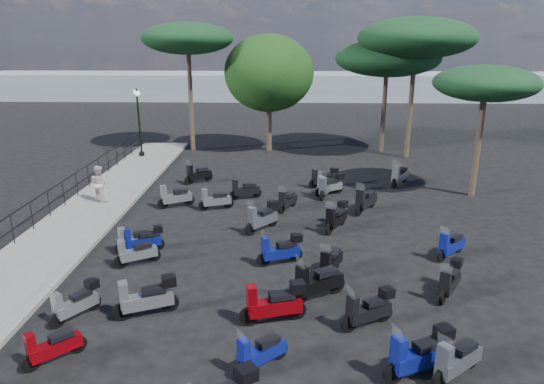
{
  "coord_description": "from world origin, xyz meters",
  "views": [
    {
      "loc": [
        1.82,
        -14.81,
        7.15
      ],
      "look_at": [
        1.27,
        3.76,
        1.2
      ],
      "focal_mm": 32.0,
      "sensor_mm": 36.0,
      "label": 1
    }
  ],
  "objects_px": {
    "scooter_21": "(336,218)",
    "scooter_27": "(451,245)",
    "pine_1": "(416,38)",
    "scooter_29": "(399,176)",
    "scooter_14": "(317,283)",
    "pine_2": "(188,39)",
    "pine_0": "(387,58)",
    "scooter_13": "(274,304)",
    "scooter_1": "(75,303)",
    "scooter_9": "(262,218)",
    "scooter_24": "(419,355)",
    "pine_3": "(486,84)",
    "scooter_20": "(331,263)",
    "scooter_7": "(260,353)",
    "pedestrian_far": "(99,183)",
    "lamp_post_2": "(139,118)",
    "scooter_23": "(330,185)",
    "scooter_10": "(245,190)",
    "scooter_25": "(456,361)",
    "scooter_3": "(135,240)",
    "scooter_17": "(324,178)",
    "scooter_11": "(198,174)",
    "scooter_5": "(215,200)",
    "scooter_2": "(143,240)",
    "scooter_30": "(136,253)",
    "scooter_26": "(450,281)",
    "scooter_28": "(365,201)",
    "scooter_4": "(175,197)",
    "scooter_0": "(52,347)",
    "scooter_8": "(146,298)",
    "scooter_15": "(280,250)",
    "scooter_19": "(368,310)",
    "scooter_16": "(287,201)",
    "scooter_22": "(326,187)"
  },
  "relations": [
    {
      "from": "lamp_post_2",
      "to": "scooter_0",
      "type": "relative_size",
      "value": 3.48
    },
    {
      "from": "pedestrian_far",
      "to": "pine_1",
      "type": "distance_m",
      "value": 19.34
    },
    {
      "from": "scooter_14",
      "to": "pine_2",
      "type": "height_order",
      "value": "pine_2"
    },
    {
      "from": "scooter_21",
      "to": "scooter_28",
      "type": "height_order",
      "value": "scooter_28"
    },
    {
      "from": "scooter_21",
      "to": "lamp_post_2",
      "type": "bearing_deg",
      "value": -16.31
    },
    {
      "from": "scooter_24",
      "to": "pine_3",
      "type": "relative_size",
      "value": 0.28
    },
    {
      "from": "pedestrian_far",
      "to": "scooter_26",
      "type": "bearing_deg",
      "value": 170.65
    },
    {
      "from": "scooter_8",
      "to": "scooter_15",
      "type": "bearing_deg",
      "value": -70.85
    },
    {
      "from": "scooter_13",
      "to": "pine_0",
      "type": "height_order",
      "value": "pine_0"
    },
    {
      "from": "scooter_9",
      "to": "scooter_13",
      "type": "xyz_separation_m",
      "value": [
        0.61,
        -6.32,
        0.02
      ]
    },
    {
      "from": "pedestrian_far",
      "to": "scooter_5",
      "type": "xyz_separation_m",
      "value": [
        5.22,
        -0.55,
        -0.54
      ]
    },
    {
      "from": "scooter_21",
      "to": "scooter_29",
      "type": "xyz_separation_m",
      "value": [
        3.75,
        6.02,
        -0.0
      ]
    },
    {
      "from": "scooter_17",
      "to": "pine_2",
      "type": "distance_m",
      "value": 13.18
    },
    {
      "from": "scooter_7",
      "to": "scooter_13",
      "type": "xyz_separation_m",
      "value": [
        0.26,
        1.9,
        0.12
      ]
    },
    {
      "from": "scooter_4",
      "to": "scooter_28",
      "type": "xyz_separation_m",
      "value": [
        8.26,
        -0.36,
        0.04
      ]
    },
    {
      "from": "scooter_1",
      "to": "scooter_14",
      "type": "xyz_separation_m",
      "value": [
        6.45,
        1.19,
        0.06
      ]
    },
    {
      "from": "scooter_2",
      "to": "scooter_30",
      "type": "xyz_separation_m",
      "value": [
        0.06,
        -1.02,
        -0.03
      ]
    },
    {
      "from": "scooter_21",
      "to": "scooter_23",
      "type": "bearing_deg",
      "value": -61.5
    },
    {
      "from": "scooter_28",
      "to": "scooter_4",
      "type": "bearing_deg",
      "value": 31.65
    },
    {
      "from": "scooter_27",
      "to": "pine_2",
      "type": "relative_size",
      "value": 0.16
    },
    {
      "from": "scooter_17",
      "to": "scooter_20",
      "type": "bearing_deg",
      "value": 156.63
    },
    {
      "from": "scooter_3",
      "to": "scooter_11",
      "type": "distance_m",
      "value": 8.44
    },
    {
      "from": "scooter_11",
      "to": "pine_0",
      "type": "xyz_separation_m",
      "value": [
        10.76,
        7.65,
        5.43
      ]
    },
    {
      "from": "scooter_16",
      "to": "pine_0",
      "type": "relative_size",
      "value": 0.2
    },
    {
      "from": "scooter_29",
      "to": "scooter_7",
      "type": "bearing_deg",
      "value": 101.26
    },
    {
      "from": "pine_0",
      "to": "lamp_post_2",
      "type": "bearing_deg",
      "value": -170.9
    },
    {
      "from": "pine_0",
      "to": "scooter_5",
      "type": "bearing_deg",
      "value": -128.62
    },
    {
      "from": "scooter_20",
      "to": "scooter_24",
      "type": "bearing_deg",
      "value": 132.83
    },
    {
      "from": "scooter_23",
      "to": "scooter_10",
      "type": "bearing_deg",
      "value": 67.96
    },
    {
      "from": "scooter_9",
      "to": "scooter_22",
      "type": "distance_m",
      "value": 5.03
    },
    {
      "from": "scooter_25",
      "to": "pine_2",
      "type": "relative_size",
      "value": 0.17
    },
    {
      "from": "scooter_4",
      "to": "scooter_29",
      "type": "distance_m",
      "value": 11.16
    },
    {
      "from": "lamp_post_2",
      "to": "scooter_24",
      "type": "relative_size",
      "value": 2.47
    },
    {
      "from": "scooter_24",
      "to": "scooter_25",
      "type": "distance_m",
      "value": 0.8
    },
    {
      "from": "scooter_24",
      "to": "scooter_30",
      "type": "bearing_deg",
      "value": 31.35
    },
    {
      "from": "scooter_7",
      "to": "scooter_19",
      "type": "distance_m",
      "value": 3.24
    },
    {
      "from": "scooter_29",
      "to": "pine_0",
      "type": "distance_m",
      "value": 9.5
    },
    {
      "from": "scooter_30",
      "to": "pine_2",
      "type": "height_order",
      "value": "pine_2"
    },
    {
      "from": "pine_1",
      "to": "scooter_29",
      "type": "bearing_deg",
      "value": -106.36
    },
    {
      "from": "scooter_3",
      "to": "scooter_17",
      "type": "distance_m",
      "value": 10.56
    },
    {
      "from": "scooter_3",
      "to": "scooter_4",
      "type": "bearing_deg",
      "value": -34.44
    },
    {
      "from": "scooter_3",
      "to": "scooter_5",
      "type": "bearing_deg",
      "value": -56.21
    },
    {
      "from": "scooter_21",
      "to": "scooter_27",
      "type": "height_order",
      "value": "scooter_21"
    },
    {
      "from": "pedestrian_far",
      "to": "scooter_29",
      "type": "bearing_deg",
      "value": -145.51
    },
    {
      "from": "pedestrian_far",
      "to": "scooter_21",
      "type": "bearing_deg",
      "value": -173.68
    },
    {
      "from": "scooter_13",
      "to": "scooter_2",
      "type": "bearing_deg",
      "value": 32.08
    },
    {
      "from": "scooter_20",
      "to": "pine_1",
      "type": "relative_size",
      "value": 0.18
    },
    {
      "from": "pine_1",
      "to": "pine_2",
      "type": "relative_size",
      "value": 1.03
    },
    {
      "from": "scooter_11",
      "to": "scooter_17",
      "type": "bearing_deg",
      "value": -135.98
    },
    {
      "from": "scooter_1",
      "to": "scooter_17",
      "type": "bearing_deg",
      "value": -86.8
    }
  ]
}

